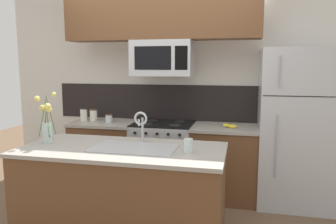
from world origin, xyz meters
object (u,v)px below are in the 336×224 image
microwave (163,58)px  banana_bunch (230,126)px  storage_jar_medium (94,115)px  sink_faucet (141,123)px  refrigerator (297,128)px  storage_jar_short (109,118)px  stove_range (163,158)px  flower_vase (47,127)px  storage_jar_tall (84,114)px  drinking_glass (188,146)px

microwave → banana_bunch: bearing=-2.7°
storage_jar_medium → sink_faucet: size_ratio=0.52×
refrigerator → banana_bunch: 0.77m
storage_jar_short → sink_faucet: sink_faucet is taller
stove_range → banana_bunch: size_ratio=4.88×
sink_faucet → flower_vase: 0.90m
stove_range → flower_vase: bearing=-124.3°
storage_jar_tall → storage_jar_medium: size_ratio=1.10×
refrigerator → storage_jar_tall: size_ratio=10.48×
microwave → sink_faucet: (0.03, -1.01, -0.63)m
banana_bunch → drinking_glass: drinking_glass is taller
stove_range → sink_faucet: sink_faucet is taller
refrigerator → flower_vase: size_ratio=3.79×
refrigerator → sink_faucet: bearing=-146.3°
banana_bunch → flower_vase: size_ratio=0.39×
microwave → banana_bunch: size_ratio=3.91×
storage_jar_short → sink_faucet: 1.28m
microwave → storage_jar_medium: (-0.97, 0.05, -0.75)m
banana_bunch → stove_range: bearing=175.9°
storage_jar_tall → storage_jar_short: bearing=-3.9°
stove_range → storage_jar_medium: size_ratio=5.80×
refrigerator → storage_jar_medium: refrigerator is taller
stove_range → microwave: bearing=-89.8°
drinking_glass → flower_vase: bearing=178.4°
storage_jar_medium → sink_faucet: sink_faucet is taller
refrigerator → flower_vase: refrigerator is taller
microwave → banana_bunch: 1.16m
storage_jar_tall → banana_bunch: storage_jar_tall is taller
storage_jar_short → flower_vase: bearing=-95.4°
stove_range → microwave: microwave is taller
refrigerator → banana_bunch: refrigerator is taller
banana_bunch → flower_vase: flower_vase is taller
microwave → refrigerator: (1.61, 0.04, -0.81)m
storage_jar_medium → banana_bunch: storage_jar_medium is taller
storage_jar_medium → stove_range: bearing=-1.6°
storage_jar_short → drinking_glass: (1.26, -1.26, 0.01)m
refrigerator → storage_jar_medium: (-2.58, 0.01, 0.07)m
stove_range → flower_vase: 1.62m
banana_bunch → sink_faucet: (-0.81, -0.97, 0.18)m
drinking_glass → flower_vase: flower_vase is taller
stove_range → refrigerator: 1.67m
storage_jar_short → stove_range: bearing=1.5°
storage_jar_tall → banana_bunch: bearing=-1.9°
storage_jar_medium → drinking_glass: bearing=-41.0°
refrigerator → storage_jar_short: bearing=-179.0°
microwave → banana_bunch: microwave is taller
storage_jar_tall → drinking_glass: size_ratio=1.46×
stove_range → microwave: size_ratio=1.25×
sink_faucet → banana_bunch: bearing=50.3°
sink_faucet → drinking_glass: size_ratio=2.54×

